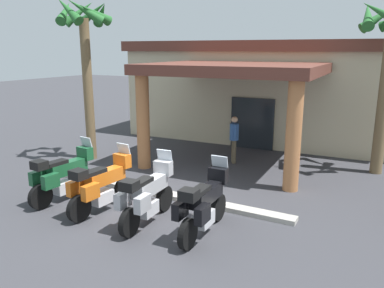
{
  "coord_description": "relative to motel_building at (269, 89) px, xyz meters",
  "views": [
    {
      "loc": [
        5.27,
        -7.72,
        4.02
      ],
      "look_at": [
        -0.19,
        2.35,
        1.2
      ],
      "focal_mm": 36.15,
      "sensor_mm": 36.0,
      "label": 1
    }
  ],
  "objects": [
    {
      "name": "palm_tree_roadside",
      "position": [
        -4.64,
        -6.79,
        2.08
      ],
      "size": [
        2.03,
        2.03,
        5.82
      ],
      "color": "brown",
      "rests_on": "ground_plane"
    },
    {
      "name": "motorcycle_orange",
      "position": [
        -1.01,
        -10.38,
        -1.54
      ],
      "size": [
        0.73,
        2.21,
        1.61
      ],
      "rotation": [
        0.0,
        0.0,
        1.49
      ],
      "color": "black",
      "rests_on": "ground_plane"
    },
    {
      "name": "curb_strip",
      "position": [
        -0.3,
        -8.77,
        -2.18
      ],
      "size": [
        7.66,
        0.36,
        0.12
      ],
      "primitive_type": "cube",
      "color": "#ADA89E",
      "rests_on": "ground_plane"
    },
    {
      "name": "motorcycle_silver",
      "position": [
        0.4,
        -10.42,
        -1.54
      ],
      "size": [
        0.72,
        2.21,
        1.61
      ],
      "rotation": [
        0.0,
        0.0,
        1.62
      ],
      "color": "black",
      "rests_on": "ground_plane"
    },
    {
      "name": "motorcycle_green",
      "position": [
        -2.43,
        -10.29,
        -1.54
      ],
      "size": [
        0.74,
        2.21,
        1.61
      ],
      "rotation": [
        0.0,
        0.0,
        1.48
      ],
      "color": "black",
      "rests_on": "ground_plane"
    },
    {
      "name": "motorcycle_black",
      "position": [
        1.82,
        -10.28,
        -1.54
      ],
      "size": [
        0.71,
        2.21,
        1.61
      ],
      "rotation": [
        0.0,
        0.0,
        1.59
      ],
      "color": "black",
      "rests_on": "ground_plane"
    },
    {
      "name": "pedestrian",
      "position": [
        0.25,
        -4.76,
        -1.25
      ],
      "size": [
        0.32,
        0.47,
        1.71
      ],
      "rotation": [
        0.0,
        0.0,
        0.54
      ],
      "color": "brown",
      "rests_on": "ground_plane"
    },
    {
      "name": "motel_building",
      "position": [
        0.0,
        0.0,
        0.0
      ],
      "size": [
        12.86,
        10.46,
        4.37
      ],
      "rotation": [
        0.0,
        0.0,
        0.04
      ],
      "color": "beige",
      "rests_on": "ground_plane"
    },
    {
      "name": "ground_plane",
      "position": [
        0.1,
        -9.64,
        -2.24
      ],
      "size": [
        80.0,
        80.0,
        0.0
      ],
      "primitive_type": "plane",
      "color": "#38383D"
    }
  ]
}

